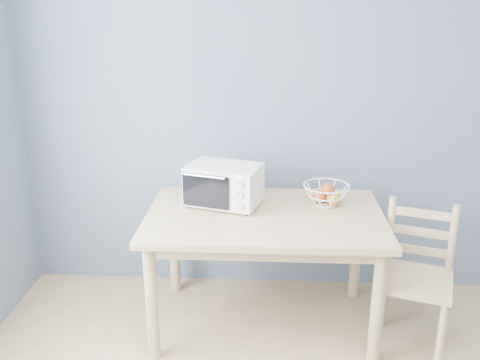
# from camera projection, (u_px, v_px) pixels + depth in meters

# --- Properties ---
(room) EXTENTS (4.01, 4.51, 2.61)m
(room) POSITION_uv_depth(u_px,v_px,m) (397.00, 270.00, 1.36)
(room) COLOR tan
(room) RESTS_ON ground
(dining_table) EXTENTS (1.40, 0.90, 0.75)m
(dining_table) POSITION_uv_depth(u_px,v_px,m) (265.00, 229.00, 3.19)
(dining_table) COLOR tan
(dining_table) RESTS_ON ground
(toaster_oven) EXTENTS (0.50, 0.41, 0.26)m
(toaster_oven) POSITION_uv_depth(u_px,v_px,m) (221.00, 184.00, 3.25)
(toaster_oven) COLOR white
(toaster_oven) RESTS_ON dining_table
(fruit_basket) EXTENTS (0.35, 0.35, 0.14)m
(fruit_basket) POSITION_uv_depth(u_px,v_px,m) (326.00, 194.00, 3.27)
(fruit_basket) COLOR white
(fruit_basket) RESTS_ON dining_table
(dining_chair) EXTENTS (0.51, 0.51, 0.86)m
(dining_chair) POSITION_uv_depth(u_px,v_px,m) (415.00, 280.00, 3.06)
(dining_chair) COLOR tan
(dining_chair) RESTS_ON ground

